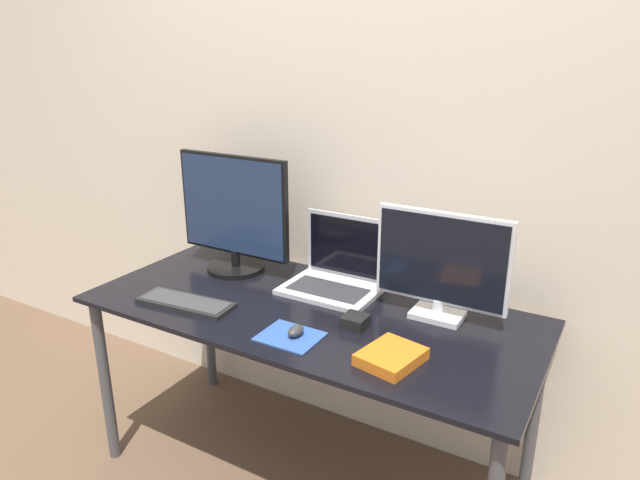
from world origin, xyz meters
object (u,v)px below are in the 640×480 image
at_px(monitor_left, 234,215).
at_px(book, 391,357).
at_px(laptop, 337,271).
at_px(monitor_right, 441,264).
at_px(power_brick, 355,321).
at_px(mouse, 296,331).
at_px(keyboard, 186,303).

relative_size(monitor_left, book, 2.45).
bearing_deg(laptop, monitor_right, -7.01).
bearing_deg(book, power_brick, 142.93).
bearing_deg(power_brick, monitor_right, 44.13).
relative_size(laptop, book, 1.69).
relative_size(mouse, power_brick, 0.85).
xyz_separation_m(laptop, power_brick, (0.21, -0.26, -0.05)).
height_order(monitor_right, laptop, monitor_right).
bearing_deg(mouse, monitor_left, 145.24).
relative_size(monitor_left, monitor_right, 1.12).
height_order(mouse, power_brick, same).
relative_size(keyboard, mouse, 5.42).
bearing_deg(keyboard, monitor_right, 23.96).
xyz_separation_m(monitor_left, laptop, (0.45, 0.05, -0.17)).
bearing_deg(laptop, power_brick, -50.99).
xyz_separation_m(monitor_right, book, (-0.02, -0.35, -0.18)).
bearing_deg(book, monitor_right, 86.72).
bearing_deg(monitor_right, power_brick, -135.87).
bearing_deg(monitor_left, power_brick, -17.37).
height_order(monitor_left, mouse, monitor_left).
xyz_separation_m(book, power_brick, (-0.19, 0.15, 0.00)).
xyz_separation_m(monitor_right, laptop, (-0.42, 0.05, -0.13)).
xyz_separation_m(monitor_left, monitor_right, (0.87, 0.00, -0.04)).
xyz_separation_m(mouse, book, (0.33, 0.01, -0.00)).
xyz_separation_m(monitor_right, keyboard, (-0.82, -0.36, -0.19)).
xyz_separation_m(keyboard, book, (0.80, 0.01, 0.01)).
bearing_deg(power_brick, laptop, 129.01).
distance_m(monitor_left, book, 0.95).
relative_size(keyboard, book, 1.77).
height_order(monitor_left, monitor_right, monitor_left).
distance_m(mouse, book, 0.33).
distance_m(mouse, power_brick, 0.21).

